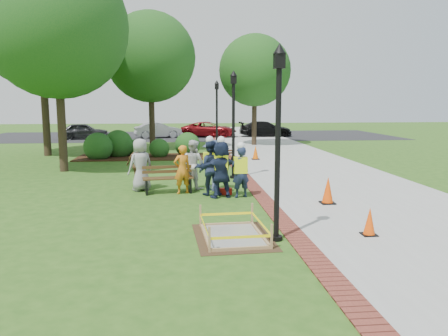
{
  "coord_description": "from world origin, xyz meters",
  "views": [
    {
      "loc": [
        -0.82,
        -12.2,
        3.06
      ],
      "look_at": [
        0.5,
        1.2,
        1.0
      ],
      "focal_mm": 35.0,
      "sensor_mm": 36.0,
      "label": 1
    }
  ],
  "objects": [
    {
      "name": "parked_car_d",
      "position": [
        6.57,
        25.65,
        0.0
      ],
      "size": [
        2.02,
        4.49,
        1.45
      ],
      "primitive_type": "imported",
      "rotation": [
        0.0,
        0.0,
        1.55
      ],
      "color": "black",
      "rests_on": "ground"
    },
    {
      "name": "brick_edging",
      "position": [
        1.75,
        10.0,
        0.01
      ],
      "size": [
        0.5,
        60.0,
        0.03
      ],
      "primitive_type": "cube",
      "color": "maroon",
      "rests_on": "ground"
    },
    {
      "name": "wet_concrete_pad",
      "position": [
        0.32,
        -2.69,
        0.23
      ],
      "size": [
        1.82,
        2.39,
        0.55
      ],
      "color": "#47331E",
      "rests_on": "ground"
    },
    {
      "name": "lamp_near",
      "position": [
        1.25,
        -3.0,
        2.48
      ],
      "size": [
        0.28,
        0.28,
        4.26
      ],
      "color": "black",
      "rests_on": "ground"
    },
    {
      "name": "lamp_far",
      "position": [
        1.25,
        13.0,
        2.48
      ],
      "size": [
        0.28,
        0.28,
        4.26
      ],
      "color": "black",
      "rests_on": "ground"
    },
    {
      "name": "hivis_worker_b",
      "position": [
        1.05,
        1.43,
        0.89
      ],
      "size": [
        0.6,
        0.47,
        1.79
      ],
      "color": "#161A3A",
      "rests_on": "ground"
    },
    {
      "name": "shrub_c",
      "position": [
        -2.03,
        12.04,
        0.0
      ],
      "size": [
        1.11,
        1.11,
        1.11
      ],
      "primitive_type": "sphere",
      "color": "#154A19",
      "rests_on": "ground"
    },
    {
      "name": "hivis_worker_a",
      "position": [
        0.44,
        1.47,
        0.98
      ],
      "size": [
        0.65,
        0.49,
        1.98
      ],
      "color": "#1C294A",
      "rests_on": "ground"
    },
    {
      "name": "tree_right",
      "position": [
        4.31,
        18.2,
        5.17
      ],
      "size": [
        4.95,
        4.95,
        7.65
      ],
      "color": "#3D2D1E",
      "rests_on": "ground"
    },
    {
      "name": "toolbox",
      "position": [
        0.61,
        1.91,
        0.11
      ],
      "size": [
        0.43,
        0.25,
        0.21
      ],
      "primitive_type": "cube",
      "rotation": [
        0.0,
        0.0,
        0.03
      ],
      "color": "#B0150D",
      "rests_on": "ground"
    },
    {
      "name": "cone_back",
      "position": [
        3.54,
        0.25,
        0.4
      ],
      "size": [
        0.42,
        0.42,
        0.84
      ],
      "color": "black",
      "rests_on": "ground"
    },
    {
      "name": "lamp_mid",
      "position": [
        1.25,
        5.0,
        2.48
      ],
      "size": [
        0.28,
        0.28,
        4.26
      ],
      "color": "black",
      "rests_on": "ground"
    },
    {
      "name": "shrub_a",
      "position": [
        -5.23,
        11.49,
        0.0
      ],
      "size": [
        1.54,
        1.54,
        1.54
      ],
      "primitive_type": "sphere",
      "color": "#154A19",
      "rests_on": "ground"
    },
    {
      "name": "shrub_b",
      "position": [
        -4.31,
        12.48,
        0.0
      ],
      "size": [
        1.62,
        1.62,
        1.62
      ],
      "primitive_type": "sphere",
      "color": "#154A19",
      "rests_on": "ground"
    },
    {
      "name": "casual_person_e",
      "position": [
        0.23,
        2.6,
        0.88
      ],
      "size": [
        0.67,
        0.63,
        1.76
      ],
      "color": "#394665",
      "rests_on": "ground"
    },
    {
      "name": "shrub_d",
      "position": [
        -0.46,
        12.64,
        0.0
      ],
      "size": [
        1.43,
        1.43,
        1.43
      ],
      "primitive_type": "sphere",
      "color": "#154A19",
      "rests_on": "ground"
    },
    {
      "name": "casual_person_a",
      "position": [
        -2.22,
        2.83,
        0.9
      ],
      "size": [
        0.69,
        0.63,
        1.81
      ],
      "color": "gray",
      "rests_on": "ground"
    },
    {
      "name": "tree_far",
      "position": [
        -8.39,
        13.35,
        7.35
      ],
      "size": [
        7.29,
        7.29,
        11.0
      ],
      "color": "#3D2D1E",
      "rests_on": "ground"
    },
    {
      "name": "cone_front",
      "position": [
        3.45,
        -2.89,
        0.32
      ],
      "size": [
        0.34,
        0.34,
        0.67
      ],
      "color": "black",
      "rests_on": "ground"
    },
    {
      "name": "casual_person_b",
      "position": [
        -0.8,
        2.21,
        0.81
      ],
      "size": [
        0.61,
        0.5,
        1.63
      ],
      "color": "orange",
      "rests_on": "ground"
    },
    {
      "name": "casual_person_d",
      "position": [
        -2.32,
        3.25,
        0.83
      ],
      "size": [
        0.62,
        0.54,
        1.65
      ],
      "color": "brown",
      "rests_on": "ground"
    },
    {
      "name": "parked_car_b",
      "position": [
        -2.74,
        25.11,
        0.0
      ],
      "size": [
        2.88,
        4.67,
        1.42
      ],
      "primitive_type": "imported",
      "rotation": [
        0.0,
        0.0,
        1.81
      ],
      "color": "gray",
      "rests_on": "ground"
    },
    {
      "name": "hivis_worker_c",
      "position": [
        0.1,
        1.9,
        0.96
      ],
      "size": [
        0.59,
        0.39,
        1.95
      ],
      "color": "#191C41",
      "rests_on": "ground"
    },
    {
      "name": "parked_car_a",
      "position": [
        -8.75,
        24.45,
        0.0
      ],
      "size": [
        2.46,
        4.64,
        1.45
      ],
      "primitive_type": "imported",
      "rotation": [
        0.0,
        0.0,
        1.7
      ],
      "color": "#27282A",
      "rests_on": "ground"
    },
    {
      "name": "tree_left",
      "position": [
        -6.0,
        7.47,
        6.17
      ],
      "size": [
        6.06,
        6.06,
        9.21
      ],
      "color": "#3D2D1E",
      "rests_on": "ground"
    },
    {
      "name": "casual_person_c",
      "position": [
        -0.41,
        3.0,
        0.86
      ],
      "size": [
        0.65,
        0.63,
        1.73
      ],
      "color": "silver",
      "rests_on": "ground"
    },
    {
      "name": "mulch_bed",
      "position": [
        -3.0,
        12.0,
        0.02
      ],
      "size": [
        7.0,
        3.0,
        0.05
      ],
      "primitive_type": "cube",
      "color": "#381E0F",
      "rests_on": "ground"
    },
    {
      "name": "bench_far",
      "position": [
        1.18,
        8.55,
        0.23
      ],
      "size": [
        1.39,
        0.91,
        0.72
      ],
      "color": "brown",
      "rests_on": "ground"
    },
    {
      "name": "shrub_e",
      "position": [
        -3.44,
        12.99,
        0.0
      ],
      "size": [
        1.0,
        1.0,
        1.0
      ],
      "primitive_type": "sphere",
      "color": "#154A19",
      "rests_on": "ground"
    },
    {
      "name": "bench_near",
      "position": [
        -1.28,
        2.34,
        0.29
      ],
      "size": [
        1.73,
        0.77,
        0.91
      ],
      "color": "#4F381B",
      "rests_on": "ground"
    },
    {
      "name": "cone_far",
      "position": [
        3.09,
        10.43,
        0.37
      ],
      "size": [
        0.39,
        0.39,
        0.78
      ],
      "color": "black",
      "rests_on": "ground"
    },
    {
      "name": "ground",
      "position": [
        0.0,
        0.0,
        0.0
      ],
      "size": [
        100.0,
        100.0,
        0.0
      ],
      "primitive_type": "plane",
      "color": "#285116",
      "rests_on": "ground"
    },
    {
      "name": "sidewalk",
      "position": [
        5.0,
        10.0,
        0.01
      ],
      "size": [
        6.0,
        60.0,
        0.02
      ],
      "primitive_type": "cube",
      "color": "#9E9E99",
      "rests_on": "ground"
    },
    {
      "name": "tree_back",
      "position": [
        -2.64,
        15.88,
        5.77
      ],
      "size": [
        5.6,
        5.6,
        8.58
      ],
      "color": "#3D2D1E",
      "rests_on": "ground"
    },
    {
      "name": "parked_car_c",
      "position": [
        1.6,
        25.65,
        0.0
      ],
      "size": [
        2.67,
        4.68,
        1.44
      ],
      "primitive_type": "imported",
      "rotation": [
        0.0,
        0.0,
        1.39
      ],
      "color": "maroon",
      "rests_on": "ground"
    },
    {
      "name": "parking_lot",
      "position": [
        0.0,
        27.0,
        0.0
      ],
      "size": [
        36.0,
        12.0,
        0.01
      ],
      "primitive_type": "cube",
      "color": "black",
      "rests_on": "ground"
    }
  ]
}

